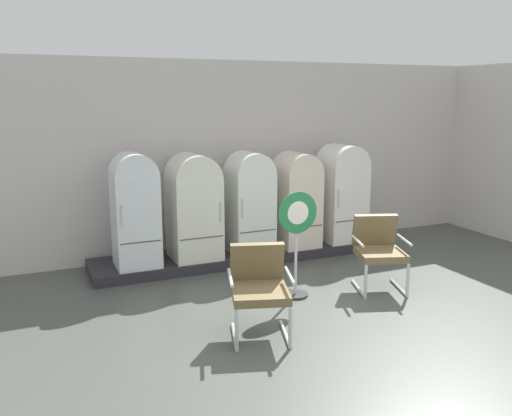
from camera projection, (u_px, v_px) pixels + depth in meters
name	position (u px, v px, depth m)	size (l,w,h in m)	color
ground	(355.00, 339.00, 5.66)	(12.00, 10.00, 0.05)	#484C47
back_wall	(230.00, 157.00, 8.62)	(11.76, 0.12, 3.03)	silver
side_wall_right	(503.00, 153.00, 9.40)	(0.16, 2.20, 3.03)	silver
display_plinth	(245.00, 254.00, 8.35)	(4.68, 0.95, 0.15)	#2A262C
refrigerator_0	(135.00, 207.00, 7.37)	(0.60, 0.61, 1.58)	white
refrigerator_1	(194.00, 204.00, 7.76)	(0.69, 0.71, 1.53)	silver
refrigerator_2	(250.00, 199.00, 8.07)	(0.62, 0.65, 1.52)	white
refrigerator_3	(297.00, 197.00, 8.41)	(0.60, 0.68, 1.48)	beige
refrigerator_4	(342.00, 190.00, 8.72)	(0.66, 0.68, 1.57)	white
armchair_left	(259.00, 285.00, 5.62)	(0.77, 0.83, 0.95)	silver
armchair_right	(379.00, 247.00, 7.00)	(0.79, 0.84, 0.95)	silver
sign_stand	(297.00, 243.00, 6.65)	(0.52, 0.32, 1.35)	#2D2D30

